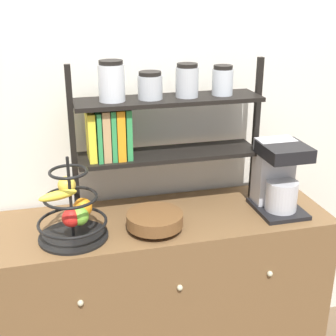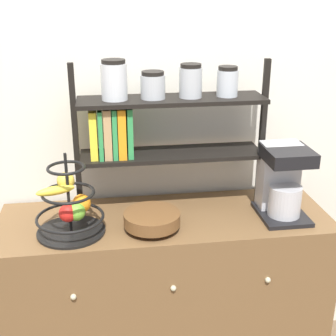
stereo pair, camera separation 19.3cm
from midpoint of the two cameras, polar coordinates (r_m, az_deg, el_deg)
name	(u,v)px [view 2 (the right image)]	position (r m, az deg, el deg)	size (l,w,h in m)	color
wall_back	(156,105)	(2.14, 1.14, 7.69)	(7.00, 0.05, 2.60)	silver
sideboard	(165,301)	(2.25, 2.19, -16.00)	(1.42, 0.49, 0.87)	brown
coffee_maker	(282,181)	(2.07, 16.36, -1.55)	(0.20, 0.25, 0.31)	black
fruit_stand	(70,207)	(1.87, -8.94, -4.79)	(0.27, 0.27, 0.34)	black
wooden_bowl	(152,220)	(1.91, 0.94, -6.37)	(0.23, 0.23, 0.07)	brown
shelf_hutch	(151,115)	(1.97, 0.74, 6.43)	(0.84, 0.20, 0.66)	black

